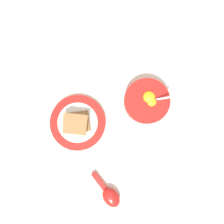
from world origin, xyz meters
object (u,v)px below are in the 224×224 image
(soup_spoon, at_px, (110,195))
(toast_sandwich, at_px, (76,123))
(egg_bowl, at_px, (147,101))
(toast_plate, at_px, (78,123))

(soup_spoon, bearing_deg, toast_sandwich, 153.28)
(egg_bowl, bearing_deg, toast_sandwich, -124.18)
(soup_spoon, bearing_deg, toast_plate, 152.81)
(toast_plate, bearing_deg, soup_spoon, -27.19)
(toast_plate, distance_m, toast_sandwich, 0.03)
(egg_bowl, height_order, soup_spoon, egg_bowl)
(toast_sandwich, relative_size, soup_spoon, 0.78)
(toast_sandwich, distance_m, soup_spoon, 0.30)
(egg_bowl, distance_m, soup_spoon, 0.38)
(toast_sandwich, height_order, soup_spoon, toast_sandwich)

